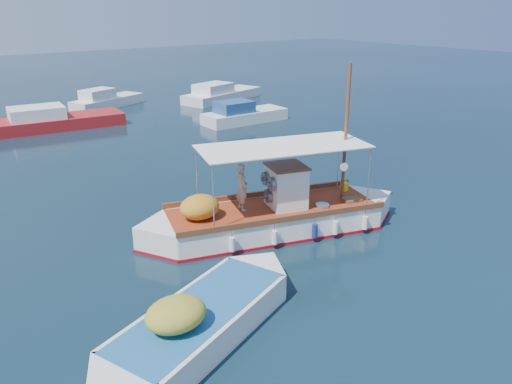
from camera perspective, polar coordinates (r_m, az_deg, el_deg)
ground at (r=18.93m, az=2.05°, el=-4.47°), size 160.00×160.00×0.00m
fishing_caique at (r=18.71m, az=1.77°, el=-2.92°), size 9.87×4.89×6.30m
dinghy at (r=13.27m, az=-6.49°, el=-14.82°), size 6.86×3.77×1.79m
bg_boat_n at (r=37.17m, az=-22.08°, el=7.48°), size 8.86×3.70×1.80m
bg_boat_ne at (r=36.39m, az=-1.54°, el=8.73°), size 6.28×2.29×1.80m
bg_boat_e at (r=44.99m, az=-4.10°, el=11.01°), size 8.31×4.68×1.80m
bg_boat_far_n at (r=43.59m, az=-16.83°, el=9.87°), size 6.60×4.13×1.80m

